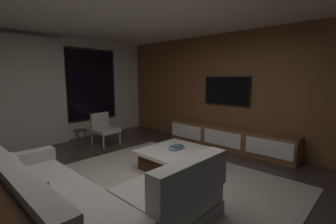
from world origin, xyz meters
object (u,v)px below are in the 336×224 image
(side_stool, at_px, (80,133))
(media_console, at_px, (228,139))
(sectional_couch, at_px, (84,203))
(mounted_tv, at_px, (226,91))
(book_stack_on_coffee_table, at_px, (177,147))
(accent_chair_near_window, at_px, (104,127))
(coffee_table, at_px, (177,159))

(side_stool, height_order, media_console, media_console)
(sectional_couch, height_order, mounted_tv, mounted_tv)
(media_console, bearing_deg, book_stack_on_coffee_table, 175.86)
(accent_chair_near_window, xyz_separation_m, side_stool, (-0.60, 0.03, -0.06))
(coffee_table, bearing_deg, mounted_tv, 3.42)
(sectional_couch, height_order, accent_chair_near_window, sectional_couch)
(mounted_tv, bearing_deg, media_console, -132.42)
(mounted_tv, bearing_deg, accent_chair_near_window, 130.50)
(coffee_table, relative_size, accent_chair_near_window, 1.49)
(book_stack_on_coffee_table, distance_m, accent_chair_near_window, 2.36)
(coffee_table, distance_m, accent_chair_near_window, 2.41)
(coffee_table, bearing_deg, book_stack_on_coffee_table, 44.88)
(coffee_table, relative_size, mounted_tv, 1.00)
(mounted_tv, bearing_deg, side_stool, 137.83)
(media_console, bearing_deg, coffee_table, 177.23)
(sectional_couch, relative_size, mounted_tv, 2.15)
(sectional_couch, relative_size, media_console, 0.81)
(coffee_table, xyz_separation_m, side_stool, (-0.64, 2.43, 0.19))
(side_stool, distance_m, media_console, 3.45)
(book_stack_on_coffee_table, relative_size, media_console, 0.10)
(sectional_couch, bearing_deg, media_console, 4.22)
(accent_chair_near_window, height_order, side_stool, accent_chair_near_window)
(coffee_table, xyz_separation_m, media_console, (1.73, -0.08, 0.06))
(coffee_table, height_order, side_stool, side_stool)
(coffee_table, bearing_deg, accent_chair_near_window, 90.93)
(book_stack_on_coffee_table, distance_m, mounted_tv, 2.11)
(book_stack_on_coffee_table, distance_m, media_console, 1.70)
(coffee_table, height_order, book_stack_on_coffee_table, book_stack_on_coffee_table)
(coffee_table, xyz_separation_m, book_stack_on_coffee_table, (0.04, 0.04, 0.21))
(sectional_couch, bearing_deg, book_stack_on_coffee_table, 11.14)
(book_stack_on_coffee_table, distance_m, side_stool, 2.48)
(coffee_table, xyz_separation_m, accent_chair_near_window, (-0.04, 2.40, 0.25))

